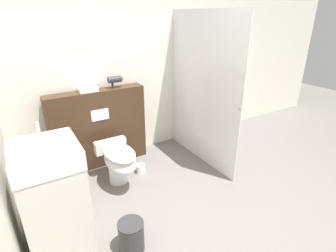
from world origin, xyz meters
The scene contains 10 objects.
ground_plane centered at (0.00, 0.00, 0.00)m, with size 12.00×12.00×0.00m, color slate.
wall_back centered at (0.00, 2.13, 1.25)m, with size 8.00×0.06×2.50m.
partition_panel centered at (-0.55, 1.96, 0.52)m, with size 1.23×0.21×1.03m.
shower_glass centered at (0.68, 1.40, 0.98)m, with size 0.04×1.41×1.96m.
toilet centered at (-0.52, 1.40, 0.31)m, with size 0.39×0.64×0.48m.
sink_vanity centered at (-1.30, 0.83, 0.49)m, with size 0.50×0.53×1.12m.
hair_drier centered at (-0.29, 1.94, 1.14)m, with size 0.20×0.08×0.15m.
folded_towel centered at (-0.64, 1.98, 1.06)m, with size 0.22×0.19×0.05m.
spare_toilet_roll centered at (-0.21, 1.47, 0.06)m, with size 0.12×0.12×0.11m.
waste_bin centered at (-0.80, 0.43, 0.14)m, with size 0.23×0.23×0.28m.
Camera 1 is at (-1.41, -1.18, 1.90)m, focal length 28.00 mm.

